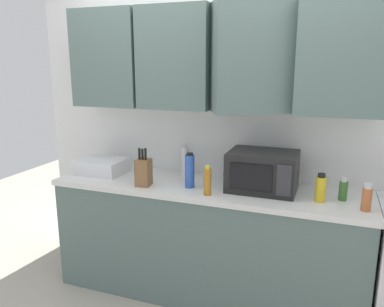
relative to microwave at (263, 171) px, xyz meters
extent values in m
cube|color=white|center=(-0.41, 0.30, 0.26)|extent=(3.22, 0.06, 2.60)
cube|color=slate|center=(-1.28, 0.11, 0.79)|extent=(0.56, 0.33, 0.75)
cube|color=slate|center=(-0.70, 0.11, 0.79)|extent=(0.56, 0.33, 0.75)
cube|color=slate|center=(-0.12, 0.07, 0.79)|extent=(0.65, 0.55, 0.75)
cube|color=slate|center=(0.46, 0.11, 0.79)|extent=(0.56, 0.33, 0.75)
cube|color=slate|center=(-0.41, -0.03, -0.61)|extent=(2.32, 0.60, 0.86)
cube|color=white|center=(-0.41, -0.03, -0.16)|extent=(2.35, 0.63, 0.04)
cube|color=black|center=(0.00, 0.00, 0.00)|extent=(0.48, 0.36, 0.28)
cube|color=black|center=(-0.05, -0.18, 0.00)|extent=(0.29, 0.01, 0.18)
cube|color=#2D2D33|center=(0.17, -0.18, 0.00)|extent=(0.10, 0.01, 0.21)
cube|color=silver|center=(-1.33, -0.03, -0.08)|extent=(0.38, 0.30, 0.12)
cube|color=brown|center=(-0.85, -0.20, -0.04)|extent=(0.11, 0.13, 0.20)
cylinder|color=black|center=(-0.87, -0.21, 0.10)|extent=(0.02, 0.02, 0.08)
cylinder|color=black|center=(-0.85, -0.21, 0.10)|extent=(0.02, 0.02, 0.08)
cylinder|color=black|center=(-0.82, -0.21, 0.10)|extent=(0.02, 0.02, 0.09)
cylinder|color=#386B2D|center=(0.54, -0.03, -0.08)|extent=(0.05, 0.05, 0.13)
cylinder|color=silver|center=(0.54, -0.03, 0.00)|extent=(0.04, 0.04, 0.03)
cylinder|color=#2D56B7|center=(-0.51, -0.13, -0.02)|extent=(0.07, 0.07, 0.24)
cylinder|color=black|center=(-0.51, -0.13, 0.11)|extent=(0.05, 0.05, 0.02)
cylinder|color=gold|center=(0.40, -0.11, -0.06)|extent=(0.07, 0.07, 0.17)
cylinder|color=black|center=(0.40, -0.11, 0.04)|extent=(0.05, 0.05, 0.02)
cylinder|color=#BC6638|center=(0.68, -0.18, -0.07)|extent=(0.06, 0.06, 0.14)
cylinder|color=silver|center=(0.68, -0.18, 0.02)|extent=(0.05, 0.05, 0.03)
cylinder|color=white|center=(-0.66, 0.17, -0.03)|extent=(0.06, 0.06, 0.23)
cylinder|color=silver|center=(-0.66, 0.17, 0.10)|extent=(0.04, 0.04, 0.02)
cylinder|color=#AD701E|center=(-0.33, -0.24, -0.05)|extent=(0.05, 0.05, 0.19)
cylinder|color=yellow|center=(-0.33, -0.24, 0.06)|extent=(0.03, 0.03, 0.02)
camera|label=1|loc=(0.44, -2.64, 0.75)|focal=35.85mm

